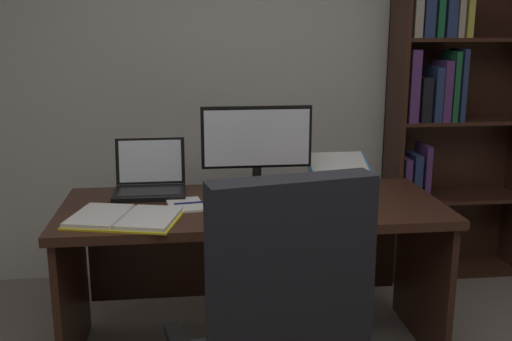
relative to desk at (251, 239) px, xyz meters
name	(u,v)px	position (x,y,z in m)	size (l,w,h in m)	color
wall_back	(272,54)	(0.23, 0.95, 0.81)	(4.85, 0.12, 2.68)	beige
desk	(251,239)	(0.00, 0.00, 0.00)	(1.71, 0.71, 0.73)	#381E14
bookshelf	(445,119)	(1.24, 0.72, 0.43)	(0.84, 0.31, 1.91)	#381E14
monitor	(257,147)	(0.04, 0.15, 0.41)	(0.53, 0.16, 0.41)	black
laptop	(150,182)	(-0.47, 0.16, 0.25)	(0.33, 0.29, 0.25)	black
keyboard	(267,209)	(0.04, -0.20, 0.21)	(0.42, 0.15, 0.02)	black
computer_mouse	(335,205)	(0.34, -0.20, 0.22)	(0.06, 0.10, 0.04)	black
reading_stand_with_book	(340,170)	(0.48, 0.23, 0.27)	(0.31, 0.30, 0.14)	black
open_binder	(125,218)	(-0.55, -0.25, 0.21)	(0.50, 0.41, 0.02)	yellow
notepad	(185,205)	(-0.30, -0.08, 0.20)	(0.15, 0.21, 0.01)	white
pen	(190,203)	(-0.28, -0.08, 0.21)	(0.01, 0.01, 0.14)	navy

